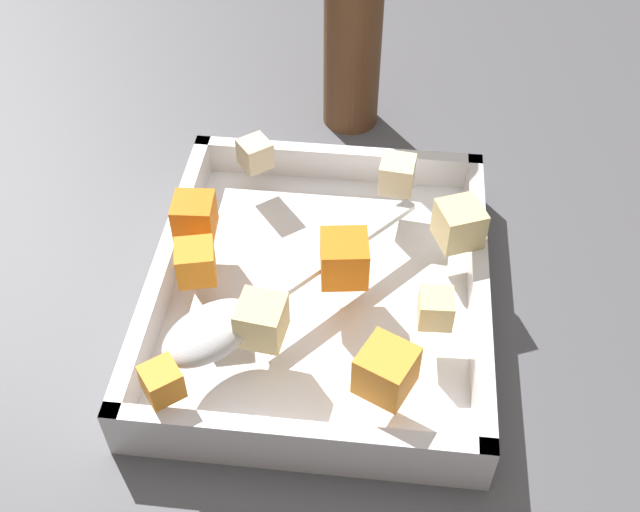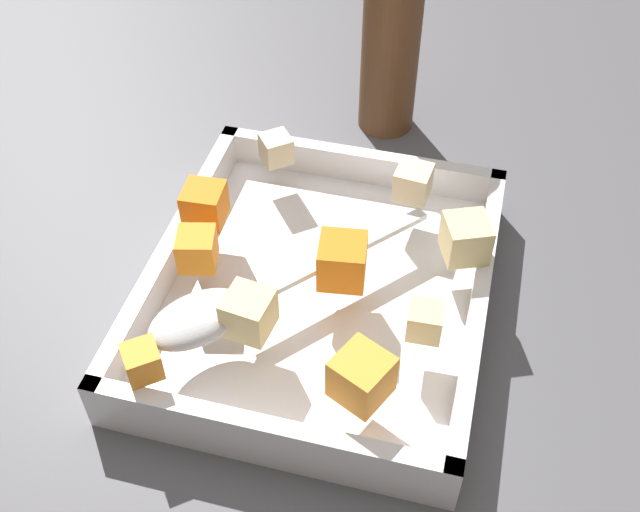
# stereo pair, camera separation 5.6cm
# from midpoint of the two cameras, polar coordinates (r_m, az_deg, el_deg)

# --- Properties ---
(ground_plane) EXTENTS (4.00, 4.00, 0.00)m
(ground_plane) POSITION_cam_midpoint_polar(r_m,az_deg,el_deg) (0.59, 4.23, -4.52)
(ground_plane) COLOR #4C4C51
(baking_dish) EXTENTS (0.28, 0.25, 0.04)m
(baking_dish) POSITION_cam_midpoint_polar(r_m,az_deg,el_deg) (0.59, 2.72, -2.88)
(baking_dish) COLOR silver
(baking_dish) RESTS_ON ground_plane
(carrot_chunk_under_handle) EXTENTS (0.04, 0.04, 0.03)m
(carrot_chunk_under_handle) POSITION_cam_midpoint_polar(r_m,az_deg,el_deg) (0.49, 6.40, -9.00)
(carrot_chunk_under_handle) COLOR orange
(carrot_chunk_under_handle) RESTS_ON baking_dish
(carrot_chunk_back_center) EXTENTS (0.03, 0.03, 0.02)m
(carrot_chunk_back_center) POSITION_cam_midpoint_polar(r_m,az_deg,el_deg) (0.50, -9.85, -7.83)
(carrot_chunk_back_center) COLOR orange
(carrot_chunk_back_center) RESTS_ON baking_dish
(carrot_chunk_rim_edge) EXTENTS (0.04, 0.04, 0.03)m
(carrot_chunk_rim_edge) POSITION_cam_midpoint_polar(r_m,az_deg,el_deg) (0.54, 4.99, -0.91)
(carrot_chunk_rim_edge) COLOR orange
(carrot_chunk_rim_edge) RESTS_ON baking_dish
(carrot_chunk_corner_se) EXTENTS (0.03, 0.03, 0.03)m
(carrot_chunk_corner_se) POSITION_cam_midpoint_polar(r_m,az_deg,el_deg) (0.56, -6.24, 0.36)
(carrot_chunk_corner_se) COLOR orange
(carrot_chunk_corner_se) RESTS_ON baking_dish
(carrot_chunk_mid_right) EXTENTS (0.03, 0.03, 0.03)m
(carrot_chunk_mid_right) POSITION_cam_midpoint_polar(r_m,az_deg,el_deg) (0.59, -5.83, 3.65)
(carrot_chunk_mid_right) COLOR orange
(carrot_chunk_mid_right) RESTS_ON baking_dish
(potato_chunk_corner_nw) EXTENTS (0.04, 0.04, 0.03)m
(potato_chunk_corner_nw) POSITION_cam_midpoint_polar(r_m,az_deg,el_deg) (0.58, 13.39, 1.14)
(potato_chunk_corner_nw) COLOR #E0CC89
(potato_chunk_corner_nw) RESTS_ON baking_dish
(potato_chunk_far_left) EXTENTS (0.03, 0.03, 0.03)m
(potato_chunk_far_left) POSITION_cam_midpoint_polar(r_m,az_deg,el_deg) (0.62, 9.42, 5.22)
(potato_chunk_far_left) COLOR beige
(potato_chunk_far_left) RESTS_ON baking_dish
(potato_chunk_near_spoon) EXTENTS (0.02, 0.02, 0.02)m
(potato_chunk_near_spoon) POSITION_cam_midpoint_polar(r_m,az_deg,el_deg) (0.53, 10.77, -4.86)
(potato_chunk_near_spoon) COLOR #E0CC89
(potato_chunk_near_spoon) RESTS_ON baking_dish
(potato_chunk_center) EXTENTS (0.03, 0.03, 0.02)m
(potato_chunk_center) POSITION_cam_midpoint_polar(r_m,az_deg,el_deg) (0.65, -0.75, 7.78)
(potato_chunk_center) COLOR beige
(potato_chunk_center) RESTS_ON baking_dish
(potato_chunk_heap_side) EXTENTS (0.03, 0.03, 0.03)m
(potato_chunk_heap_side) POSITION_cam_midpoint_polar(r_m,az_deg,el_deg) (0.52, -2.17, -4.38)
(potato_chunk_heap_side) COLOR #E0CC89
(potato_chunk_heap_side) RESTS_ON baking_dish
(serving_spoon) EXTENTS (0.19, 0.17, 0.02)m
(serving_spoon) POSITION_cam_midpoint_polar(r_m,az_deg,el_deg) (0.53, -4.73, -4.21)
(serving_spoon) COLOR silver
(serving_spoon) RESTS_ON baking_dish
(pepper_mill) EXTENTS (0.05, 0.05, 0.22)m
(pepper_mill) POSITION_cam_midpoint_polar(r_m,az_deg,el_deg) (0.72, 7.61, 16.03)
(pepper_mill) COLOR brown
(pepper_mill) RESTS_ON ground_plane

